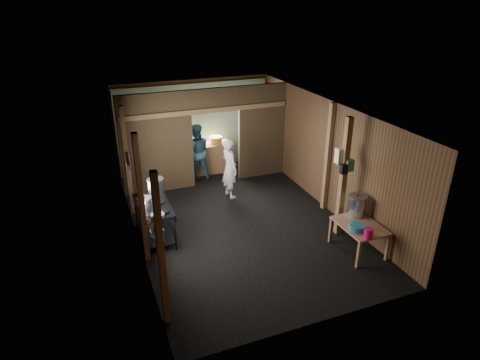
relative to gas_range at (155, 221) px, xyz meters
name	(u,v)px	position (x,y,z in m)	size (l,w,h in m)	color
floor	(237,220)	(1.88, 0.07, -0.40)	(4.50, 7.00, 0.00)	black
ceiling	(236,110)	(1.88, 0.07, 2.20)	(4.50, 7.00, 0.00)	black
wall_back	(194,125)	(1.88, 3.57, 0.90)	(4.50, 0.00, 2.60)	#56371D
wall_front	(322,255)	(1.88, -3.43, 0.90)	(4.50, 0.00, 2.60)	#56371D
wall_left	(132,184)	(-0.37, 0.07, 0.90)	(0.00, 7.00, 2.60)	#56371D
wall_right	(326,155)	(4.13, 0.07, 0.90)	(0.00, 7.00, 2.60)	#56371D
partition_left	(157,144)	(0.55, 2.27, 0.90)	(1.85, 0.10, 2.60)	#4F3E27
partition_right	(262,131)	(3.46, 2.27, 0.90)	(1.35, 0.10, 2.60)	#4F3E27
partition_header	(215,100)	(2.13, 2.27, 1.90)	(1.30, 0.10, 0.60)	#4F3E27
turquoise_panel	(194,127)	(1.88, 3.51, 0.85)	(4.40, 0.06, 2.50)	#7DACA7
back_counter	(210,158)	(2.18, 3.02, 0.02)	(1.20, 0.50, 0.85)	#9E6C41
wall_clock	(202,104)	(2.13, 3.47, 1.50)	(0.20, 0.20, 0.03)	silver
post_left_a	(161,253)	(-0.30, -2.53, 0.90)	(0.10, 0.12, 2.60)	#9E6C41
post_left_b	(141,200)	(-0.30, -0.73, 0.90)	(0.10, 0.12, 2.60)	#9E6C41
post_left_c	(127,162)	(-0.30, 1.27, 0.90)	(0.10, 0.12, 2.60)	#9E6C41
post_right	(328,158)	(4.06, -0.13, 0.90)	(0.10, 0.12, 2.60)	#9E6C41
post_free	(343,178)	(3.73, -1.23, 0.90)	(0.12, 0.12, 2.60)	#9E6C41
cross_beam	(207,111)	(1.88, 2.22, 1.65)	(4.40, 0.12, 0.12)	#9E6C41
pan_lid_big	(129,160)	(-0.33, 0.47, 1.25)	(0.34, 0.34, 0.03)	gray
pan_lid_small	(127,158)	(-0.33, 0.87, 1.15)	(0.30, 0.30, 0.03)	black
wall_shelf	(156,230)	(-0.27, -2.03, 1.00)	(0.14, 0.80, 0.03)	#9E6C41
jar_white	(159,234)	(-0.27, -2.28, 1.06)	(0.07, 0.07, 0.10)	silver
jar_yellow	(156,226)	(-0.27, -2.03, 1.06)	(0.08, 0.08, 0.10)	#C77015
jar_green	(153,220)	(-0.27, -1.81, 1.06)	(0.06, 0.06, 0.10)	#36814A
bag_white	(341,155)	(3.68, -1.15, 1.38)	(0.22, 0.15, 0.32)	silver
bag_green	(349,165)	(3.80, -1.29, 1.20)	(0.16, 0.12, 0.24)	#36814A
bag_black	(344,169)	(3.66, -1.31, 1.15)	(0.14, 0.10, 0.20)	black
gas_range	(155,221)	(0.00, 0.00, 0.00)	(0.70, 1.36, 0.81)	black
prep_table	(358,238)	(3.71, -1.97, -0.10)	(0.75, 1.03, 0.61)	tan
stove_pot_large	(156,186)	(0.17, 0.50, 0.56)	(0.36, 0.36, 0.36)	silver
stove_pot_med	(145,203)	(-0.17, -0.08, 0.50)	(0.28, 0.28, 0.24)	silver
stove_saucepan	(140,193)	(-0.17, 0.54, 0.45)	(0.16, 0.16, 0.10)	silver
frying_pan	(158,215)	(0.00, -0.54, 0.42)	(0.27, 0.49, 0.06)	gray
blue_tub_front	(157,233)	(0.00, -0.17, -0.18)	(0.31, 0.31, 0.13)	teal
blue_tub_back	(153,224)	(0.00, 0.24, -0.19)	(0.27, 0.27, 0.11)	teal
stock_pot	(357,206)	(3.87, -1.60, 0.41)	(0.39, 0.39, 0.45)	silver
wash_basin	(357,227)	(3.53, -2.11, 0.26)	(0.32, 0.32, 0.12)	teal
pink_bucket	(368,233)	(3.55, -2.42, 0.30)	(0.16, 0.16, 0.19)	#C80D6A
knife	(370,237)	(3.60, -2.41, 0.21)	(0.30, 0.04, 0.01)	silver
yellow_tub	(216,140)	(2.36, 3.02, 0.55)	(0.36, 0.36, 0.20)	#C77015
cook	(230,169)	(2.16, 1.30, 0.36)	(0.56, 0.37, 1.53)	silver
worker_back	(196,152)	(1.68, 2.68, 0.40)	(0.78, 0.61, 1.60)	#2A5669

